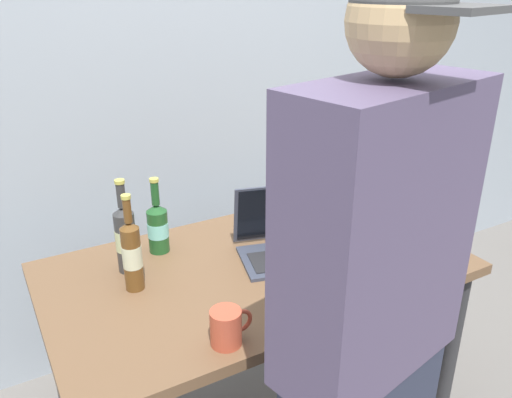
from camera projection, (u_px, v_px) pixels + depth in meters
The scene contains 8 objects.
desk at pixel (257, 286), 1.86m from camera, with size 1.44×0.83×0.77m.
laptop at pixel (283, 239), 1.88m from camera, with size 0.39×0.35×0.24m.
beer_bottle_dark at pixel (132, 254), 1.63m from camera, with size 0.06×0.06×0.33m.
beer_bottle_brown at pixel (158, 226), 1.87m from camera, with size 0.08×0.08×0.29m.
beer_bottle_amber at pixel (126, 237), 1.74m from camera, with size 0.07×0.07×0.33m.
person_figure at pixel (366, 354), 1.21m from camera, with size 0.49×0.33×1.76m.
coffee_mug at pixel (227, 327), 1.41m from camera, with size 0.13×0.09×0.11m.
back_wall at pixel (166, 78), 2.25m from camera, with size 6.00×0.10×2.60m, color #99A3AD.
Camera 1 is at (-0.78, -1.37, 1.70)m, focal length 36.31 mm.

